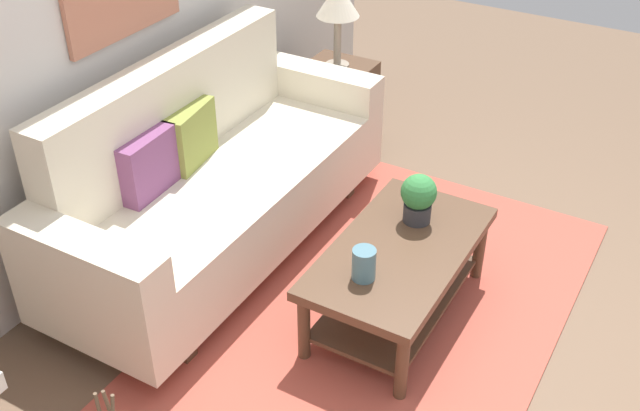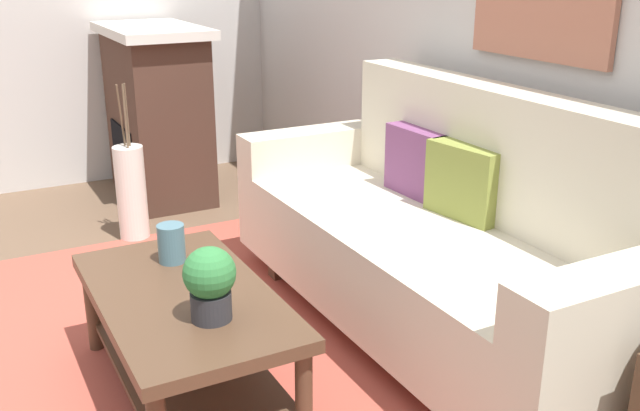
{
  "view_description": "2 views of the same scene",
  "coord_description": "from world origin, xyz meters",
  "px_view_note": "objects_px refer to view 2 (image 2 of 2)",
  "views": [
    {
      "loc": [
        -2.53,
        -0.69,
        2.66
      ],
      "look_at": [
        0.15,
        0.85,
        0.55
      ],
      "focal_mm": 42.81,
      "sensor_mm": 36.0,
      "label": 1
    },
    {
      "loc": [
        2.53,
        -0.26,
        1.61
      ],
      "look_at": [
        0.18,
        1.0,
        0.67
      ],
      "focal_mm": 40.45,
      "sensor_mm": 36.0,
      "label": 2
    }
  ],
  "objects_px": {
    "fireplace": "(157,112)",
    "throw_pillow_plum": "(417,162)",
    "tabletop_vase": "(171,243)",
    "floor_vase": "(131,193)",
    "coffee_table": "(185,320)",
    "potted_plant_tabletop": "(210,281)",
    "couch": "(437,240)",
    "throw_pillow_olive": "(464,182)"
  },
  "relations": [
    {
      "from": "coffee_table",
      "to": "potted_plant_tabletop",
      "type": "relative_size",
      "value": 4.2
    },
    {
      "from": "couch",
      "to": "floor_vase",
      "type": "height_order",
      "value": "couch"
    },
    {
      "from": "floor_vase",
      "to": "couch",
      "type": "bearing_deg",
      "value": 27.84
    },
    {
      "from": "throw_pillow_olive",
      "to": "floor_vase",
      "type": "relative_size",
      "value": 0.64
    },
    {
      "from": "potted_plant_tabletop",
      "to": "floor_vase",
      "type": "bearing_deg",
      "value": 174.16
    },
    {
      "from": "potted_plant_tabletop",
      "to": "fireplace",
      "type": "bearing_deg",
      "value": 167.68
    },
    {
      "from": "throw_pillow_olive",
      "to": "coffee_table",
      "type": "distance_m",
      "value": 1.31
    },
    {
      "from": "throw_pillow_plum",
      "to": "potted_plant_tabletop",
      "type": "height_order",
      "value": "throw_pillow_plum"
    },
    {
      "from": "fireplace",
      "to": "throw_pillow_plum",
      "type": "bearing_deg",
      "value": 17.22
    },
    {
      "from": "throw_pillow_plum",
      "to": "potted_plant_tabletop",
      "type": "bearing_deg",
      "value": -65.69
    },
    {
      "from": "throw_pillow_plum",
      "to": "fireplace",
      "type": "relative_size",
      "value": 0.31
    },
    {
      "from": "coffee_table",
      "to": "tabletop_vase",
      "type": "height_order",
      "value": "tabletop_vase"
    },
    {
      "from": "potted_plant_tabletop",
      "to": "floor_vase",
      "type": "distance_m",
      "value": 1.97
    },
    {
      "from": "throw_pillow_plum",
      "to": "potted_plant_tabletop",
      "type": "xyz_separation_m",
      "value": [
        0.56,
        -1.23,
        -0.11
      ]
    },
    {
      "from": "tabletop_vase",
      "to": "couch",
      "type": "bearing_deg",
      "value": 73.36
    },
    {
      "from": "tabletop_vase",
      "to": "fireplace",
      "type": "relative_size",
      "value": 0.14
    },
    {
      "from": "tabletop_vase",
      "to": "floor_vase",
      "type": "xyz_separation_m",
      "value": [
        -1.4,
        0.17,
        -0.23
      ]
    },
    {
      "from": "throw_pillow_plum",
      "to": "coffee_table",
      "type": "relative_size",
      "value": 0.33
    },
    {
      "from": "coffee_table",
      "to": "potted_plant_tabletop",
      "type": "height_order",
      "value": "potted_plant_tabletop"
    },
    {
      "from": "throw_pillow_olive",
      "to": "fireplace",
      "type": "relative_size",
      "value": 0.31
    },
    {
      "from": "throw_pillow_plum",
      "to": "tabletop_vase",
      "type": "bearing_deg",
      "value": -88.94
    },
    {
      "from": "throw_pillow_plum",
      "to": "coffee_table",
      "type": "xyz_separation_m",
      "value": [
        0.31,
        -1.26,
        -0.37
      ]
    },
    {
      "from": "throw_pillow_plum",
      "to": "fireplace",
      "type": "height_order",
      "value": "fireplace"
    },
    {
      "from": "couch",
      "to": "throw_pillow_olive",
      "type": "xyz_separation_m",
      "value": [
        0.0,
        0.13,
        0.25
      ]
    },
    {
      "from": "coffee_table",
      "to": "tabletop_vase",
      "type": "relative_size",
      "value": 7.02
    },
    {
      "from": "coffee_table",
      "to": "potted_plant_tabletop",
      "type": "xyz_separation_m",
      "value": [
        0.24,
        0.02,
        0.26
      ]
    },
    {
      "from": "couch",
      "to": "fireplace",
      "type": "xyz_separation_m",
      "value": [
        -2.45,
        -0.53,
        0.16
      ]
    },
    {
      "from": "couch",
      "to": "floor_vase",
      "type": "xyz_separation_m",
      "value": [
        -1.72,
        -0.91,
        -0.15
      ]
    },
    {
      "from": "throw_pillow_plum",
      "to": "floor_vase",
      "type": "bearing_deg",
      "value": -143.06
    },
    {
      "from": "fireplace",
      "to": "throw_pillow_olive",
      "type": "bearing_deg",
      "value": 14.91
    },
    {
      "from": "throw_pillow_olive",
      "to": "coffee_table",
      "type": "height_order",
      "value": "throw_pillow_olive"
    },
    {
      "from": "tabletop_vase",
      "to": "floor_vase",
      "type": "relative_size",
      "value": 0.28
    },
    {
      "from": "tabletop_vase",
      "to": "floor_vase",
      "type": "height_order",
      "value": "tabletop_vase"
    },
    {
      "from": "fireplace",
      "to": "floor_vase",
      "type": "bearing_deg",
      "value": -27.82
    },
    {
      "from": "tabletop_vase",
      "to": "fireplace",
      "type": "bearing_deg",
      "value": 165.38
    },
    {
      "from": "couch",
      "to": "throw_pillow_plum",
      "type": "relative_size",
      "value": 6.16
    },
    {
      "from": "tabletop_vase",
      "to": "fireplace",
      "type": "distance_m",
      "value": 2.2
    },
    {
      "from": "couch",
      "to": "coffee_table",
      "type": "xyz_separation_m",
      "value": [
        -0.03,
        -1.13,
        -0.12
      ]
    },
    {
      "from": "fireplace",
      "to": "floor_vase",
      "type": "distance_m",
      "value": 0.88
    },
    {
      "from": "throw_pillow_olive",
      "to": "tabletop_vase",
      "type": "xyz_separation_m",
      "value": [
        -0.32,
        -1.21,
        -0.17
      ]
    },
    {
      "from": "throw_pillow_olive",
      "to": "potted_plant_tabletop",
      "type": "xyz_separation_m",
      "value": [
        0.21,
        -1.23,
        -0.11
      ]
    },
    {
      "from": "fireplace",
      "to": "tabletop_vase",
      "type": "bearing_deg",
      "value": -14.62
    }
  ]
}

